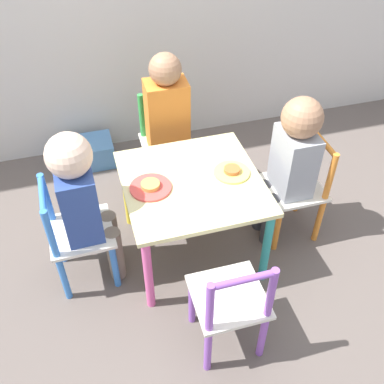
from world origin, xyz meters
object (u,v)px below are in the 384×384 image
object	(u,v)px
chair_green	(167,145)
child_right	(291,158)
chair_blue	(76,235)
storage_bin	(87,153)
child_back	(168,118)
plate_right	(232,172)
kids_table	(192,192)
plate_left	(151,187)
child_left	(83,197)
chair_purple	(230,305)
chair_orange	(297,189)

from	to	relation	value
chair_green	child_right	xyz separation A→B (m)	(0.44, -0.51, 0.20)
chair_blue	storage_bin	bearing A→B (deg)	-8.54
child_back	plate_right	world-z (taller)	child_back
kids_table	chair_blue	world-z (taller)	chair_blue
child_right	plate_left	bearing A→B (deg)	-89.96
child_back	storage_bin	size ratio (longest dim) A/B	2.58
chair_green	plate_left	size ratio (longest dim) A/B	3.02
chair_blue	kids_table	bearing A→B (deg)	-90.00
child_left	child_back	size ratio (longest dim) A/B	0.96
chair_green	chair_purple	distance (m)	1.01
chair_orange	chair_green	size ratio (longest dim) A/B	1.00
child_left	plate_right	size ratio (longest dim) A/B	4.91
chair_green	kids_table	bearing A→B (deg)	-90.00
child_left	plate_right	distance (m)	0.62
child_back	chair_orange	bearing A→B (deg)	-40.98
kids_table	chair_green	bearing A→B (deg)	89.16
kids_table	plate_right	xyz separation A→B (m)	(0.18, 0.00, 0.07)
chair_blue	chair_green	size ratio (longest dim) A/B	1.00
chair_orange	storage_bin	size ratio (longest dim) A/B	1.72
chair_green	chair_purple	world-z (taller)	same
chair_blue	plate_left	distance (m)	0.38
chair_purple	plate_right	world-z (taller)	chair_purple
chair_orange	child_back	xyz separation A→B (m)	(-0.50, 0.45, 0.20)
storage_bin	plate_left	bearing A→B (deg)	-74.13
kids_table	child_left	bearing A→B (deg)	-178.71
chair_orange	plate_right	distance (m)	0.38
chair_blue	storage_bin	size ratio (longest dim) A/B	1.72
chair_orange	child_left	xyz separation A→B (m)	(-0.95, -0.01, 0.20)
child_left	child_back	distance (m)	0.64
chair_blue	child_back	world-z (taller)	child_back
child_back	plate_left	xyz separation A→B (m)	(-0.18, -0.44, -0.02)
chair_orange	chair_green	distance (m)	0.71
child_back	kids_table	bearing A→B (deg)	-90.00
chair_purple	child_left	xyz separation A→B (m)	(-0.44, 0.50, 0.20)
chair_purple	child_left	world-z (taller)	child_left
plate_left	chair_blue	bearing A→B (deg)	-178.03
child_back	plate_left	size ratio (longest dim) A/B	4.53
kids_table	storage_bin	bearing A→B (deg)	116.74
chair_green	chair_blue	bearing A→B (deg)	-133.93
kids_table	chair_purple	world-z (taller)	chair_purple
kids_table	chair_orange	bearing A→B (deg)	-0.15
child_left	plate_left	size ratio (longest dim) A/B	4.36
child_right	plate_left	size ratio (longest dim) A/B	4.30
kids_table	child_back	world-z (taller)	child_back
kids_table	plate_left	bearing A→B (deg)	180.00
kids_table	plate_right	size ratio (longest dim) A/B	3.76
plate_right	chair_purple	bearing A→B (deg)	-109.35
chair_green	child_left	xyz separation A→B (m)	(-0.45, -0.52, 0.20)
chair_purple	chair_orange	bearing A→B (deg)	-134.95
chair_purple	kids_table	bearing A→B (deg)	-90.00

